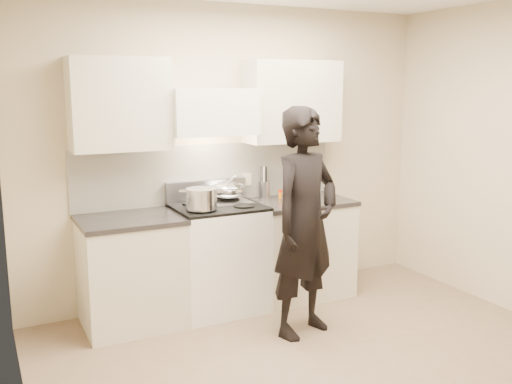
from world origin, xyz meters
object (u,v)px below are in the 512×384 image
stove (219,257)px  utensil_crock (264,188)px  counter_right (299,247)px  person (305,223)px  wok (227,190)px

stove → utensil_crock: 0.83m
counter_right → utensil_crock: utensil_crock is taller
counter_right → person: 0.98m
stove → wok: size_ratio=2.45×
counter_right → stove: bearing=-180.0°
counter_right → utensil_crock: 0.65m
counter_right → person: (-0.41, -0.76, 0.45)m
person → utensil_crock: bearing=63.0°
wok → person: (0.27, -0.91, -0.13)m
utensil_crock → wok: bearing=-166.4°
counter_right → wok: (-0.67, 0.14, 0.58)m
counter_right → utensil_crock: bearing=135.6°
wok → person: person is taller
utensil_crock → counter_right: bearing=-44.4°
utensil_crock → stove: bearing=-157.1°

